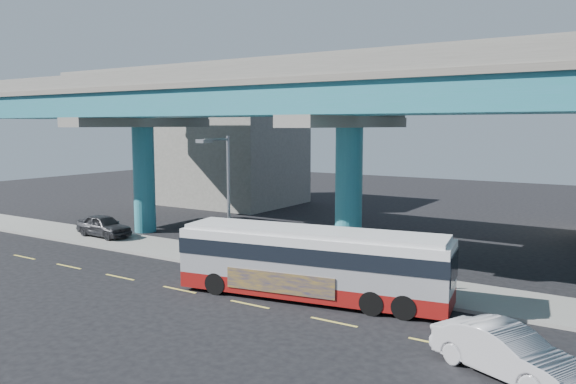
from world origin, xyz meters
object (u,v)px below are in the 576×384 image
Objects in this scene: parked_car at (104,226)px; stop_sign at (387,251)px; transit_bus at (312,261)px; street_lamp at (222,182)px; sedan at (506,351)px.

stop_sign is (20.72, -1.54, 1.07)m from parked_car.
stop_sign is (2.47, 2.33, 0.27)m from transit_bus.
street_lamp reaches higher than transit_bus.
transit_bus is 2.51× the size of sedan.
transit_bus is 4.88× the size of stop_sign.
stop_sign is at bearing 33.93° from transit_bus.
transit_bus reaches higher than sedan.
transit_bus is at bearing -98.87° from parked_car.
street_lamp is 2.74× the size of stop_sign.
sedan is 27.95m from parked_car.
transit_bus reaches higher than parked_car.
transit_bus is 9.43m from sedan.
parked_car is 12.75m from street_lamp.
parked_car is (-18.24, 3.87, -0.81)m from transit_bus.
transit_bus reaches higher than stop_sign.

